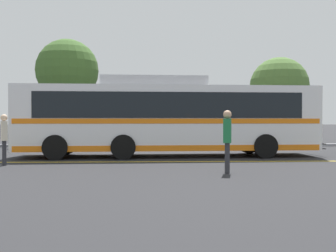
{
  "coord_description": "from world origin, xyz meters",
  "views": [
    {
      "loc": [
        -1.85,
        -17.35,
        1.6
      ],
      "look_at": [
        -1.26,
        -0.32,
        1.32
      ],
      "focal_mm": 42.0,
      "sensor_mm": 36.0,
      "label": 1
    }
  ],
  "objects_px": {
    "tree_0": "(67,71)",
    "tree_1": "(279,87)",
    "pedestrian_0": "(4,136)",
    "pedestrian_1": "(227,137)",
    "transit_bus": "(168,116)",
    "parked_car_1": "(52,135)"
  },
  "relations": [
    {
      "from": "tree_0",
      "to": "tree_1",
      "type": "bearing_deg",
      "value": 3.81
    },
    {
      "from": "pedestrian_0",
      "to": "pedestrian_1",
      "type": "xyz_separation_m",
      "value": [
        7.41,
        -2.26,
        0.06
      ]
    },
    {
      "from": "transit_bus",
      "to": "parked_car_1",
      "type": "height_order",
      "value": "transit_bus"
    },
    {
      "from": "pedestrian_0",
      "to": "pedestrian_1",
      "type": "bearing_deg",
      "value": 51.75
    },
    {
      "from": "parked_car_1",
      "to": "pedestrian_0",
      "type": "height_order",
      "value": "pedestrian_0"
    },
    {
      "from": "transit_bus",
      "to": "parked_car_1",
      "type": "relative_size",
      "value": 3.08
    },
    {
      "from": "pedestrian_1",
      "to": "tree_0",
      "type": "height_order",
      "value": "tree_0"
    },
    {
      "from": "parked_car_1",
      "to": "tree_0",
      "type": "distance_m",
      "value": 4.85
    },
    {
      "from": "parked_car_1",
      "to": "tree_0",
      "type": "xyz_separation_m",
      "value": [
        0.26,
        2.74,
        3.99
      ]
    },
    {
      "from": "parked_car_1",
      "to": "pedestrian_0",
      "type": "bearing_deg",
      "value": -173.09
    },
    {
      "from": "parked_car_1",
      "to": "tree_0",
      "type": "height_order",
      "value": "tree_0"
    },
    {
      "from": "transit_bus",
      "to": "tree_0",
      "type": "bearing_deg",
      "value": -145.69
    },
    {
      "from": "transit_bus",
      "to": "tree_1",
      "type": "relative_size",
      "value": 2.28
    },
    {
      "from": "pedestrian_1",
      "to": "tree_0",
      "type": "relative_size",
      "value": 0.28
    },
    {
      "from": "pedestrian_0",
      "to": "tree_0",
      "type": "height_order",
      "value": "tree_0"
    },
    {
      "from": "pedestrian_0",
      "to": "pedestrian_1",
      "type": "height_order",
      "value": "pedestrian_1"
    },
    {
      "from": "pedestrian_1",
      "to": "tree_0",
      "type": "distance_m",
      "value": 15.88
    },
    {
      "from": "pedestrian_0",
      "to": "tree_0",
      "type": "relative_size",
      "value": 0.27
    },
    {
      "from": "parked_car_1",
      "to": "tree_1",
      "type": "xyz_separation_m",
      "value": [
        14.09,
        3.66,
        3.08
      ]
    },
    {
      "from": "transit_bus",
      "to": "pedestrian_0",
      "type": "distance_m",
      "value": 6.66
    },
    {
      "from": "transit_bus",
      "to": "parked_car_1",
      "type": "bearing_deg",
      "value": -132.56
    },
    {
      "from": "tree_0",
      "to": "tree_1",
      "type": "height_order",
      "value": "tree_0"
    }
  ]
}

